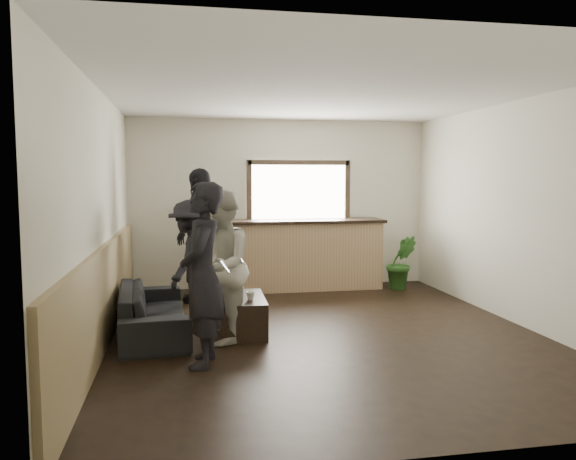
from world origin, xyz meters
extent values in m
cube|color=black|center=(0.00, 0.00, 0.00)|extent=(5.00, 6.00, 0.01)
cube|color=silver|center=(0.00, 0.00, 2.80)|extent=(5.00, 6.00, 0.01)
cube|color=beige|center=(0.00, 3.00, 1.40)|extent=(5.00, 0.01, 2.80)
cube|color=beige|center=(0.00, -3.00, 1.40)|extent=(5.00, 0.01, 2.80)
cube|color=beige|center=(-2.50, 0.00, 1.40)|extent=(0.01, 6.00, 2.80)
cube|color=beige|center=(2.50, 0.00, 1.40)|extent=(0.01, 6.00, 2.80)
cube|color=tan|center=(-2.47, 0.00, 0.55)|extent=(0.06, 5.90, 1.10)
cube|color=tan|center=(0.30, 2.68, 0.55)|extent=(2.60, 0.60, 1.10)
cube|color=black|center=(0.30, 2.68, 1.12)|extent=(2.70, 0.68, 0.05)
cube|color=white|center=(0.30, 2.96, 1.60)|extent=(1.60, 0.06, 0.90)
cube|color=#3F3326|center=(0.30, 2.93, 2.09)|extent=(1.72, 0.08, 0.08)
cube|color=#3F3326|center=(-0.54, 2.93, 1.60)|extent=(0.08, 0.08, 1.06)
cube|color=#3F3326|center=(1.14, 2.93, 1.60)|extent=(0.08, 0.08, 1.06)
imported|color=black|center=(-1.98, 0.34, 0.28)|extent=(0.89, 1.97, 0.56)
cube|color=black|center=(-0.95, 0.23, 0.21)|extent=(0.57, 0.98, 0.43)
imported|color=silver|center=(-1.10, 0.35, 0.48)|extent=(0.18, 0.18, 0.10)
imported|color=silver|center=(-0.87, 0.04, 0.47)|extent=(0.14, 0.14, 0.09)
imported|color=#2D6623|center=(1.91, 2.35, 0.45)|extent=(0.54, 0.46, 0.90)
imported|color=black|center=(-1.44, -0.87, 0.90)|extent=(0.52, 0.71, 1.80)
cube|color=black|center=(-1.22, -0.90, 0.98)|extent=(0.10, 0.08, 0.12)
cube|color=silver|center=(-1.22, -0.91, 0.98)|extent=(0.08, 0.07, 0.11)
imported|color=beige|center=(-1.22, -0.12, 0.85)|extent=(0.78, 0.93, 1.71)
cube|color=black|center=(-1.00, -0.16, 0.96)|extent=(0.10, 0.09, 0.12)
cube|color=silver|center=(-1.00, -0.16, 0.96)|extent=(0.09, 0.08, 0.11)
imported|color=black|center=(-1.53, 0.93, 0.78)|extent=(0.91, 1.15, 1.56)
cube|color=black|center=(-1.33, 0.85, 0.99)|extent=(0.11, 0.10, 0.12)
cube|color=silver|center=(-1.33, 0.84, 0.99)|extent=(0.09, 0.09, 0.11)
imported|color=black|center=(-1.35, 1.99, 0.99)|extent=(1.06, 1.23, 1.98)
cube|color=black|center=(-1.17, 1.86, 1.36)|extent=(0.12, 0.11, 0.12)
cube|color=silver|center=(-1.17, 1.86, 1.36)|extent=(0.10, 0.10, 0.11)
camera|label=1|loc=(-1.60, -6.31, 1.83)|focal=35.00mm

